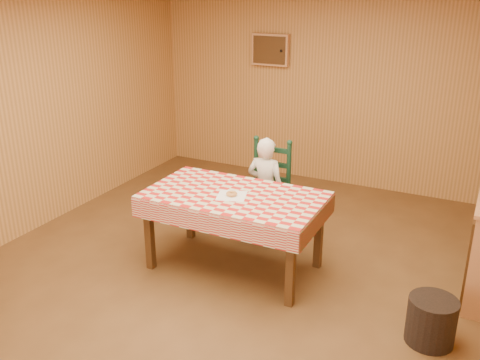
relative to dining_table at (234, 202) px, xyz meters
name	(u,v)px	position (x,y,z in m)	size (l,w,h in m)	color
ground	(230,282)	(0.10, -0.27, -0.69)	(6.00, 6.00, 0.00)	brown
cabin_walls	(256,76)	(0.09, 0.26, 1.14)	(5.10, 6.05, 2.65)	#C28846
dining_table	(234,202)	(0.00, 0.00, 0.00)	(1.66, 0.96, 0.77)	#4D2E14
ladder_chair	(268,192)	(0.00, 0.79, -0.18)	(0.44, 0.40, 1.08)	black
seated_child	(265,189)	(0.00, 0.73, -0.13)	(0.41, 0.27, 1.12)	white
napkin	(232,196)	(0.00, -0.05, 0.08)	(0.26, 0.26, 0.00)	white
donut	(232,194)	(0.00, -0.05, 0.10)	(0.10, 0.10, 0.04)	#C98A48
storage_bin	(431,321)	(1.87, -0.35, -0.50)	(0.37, 0.37, 0.37)	black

